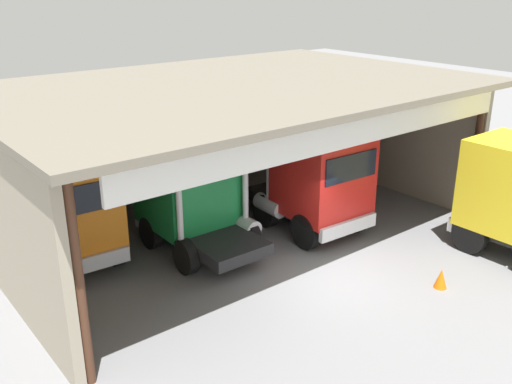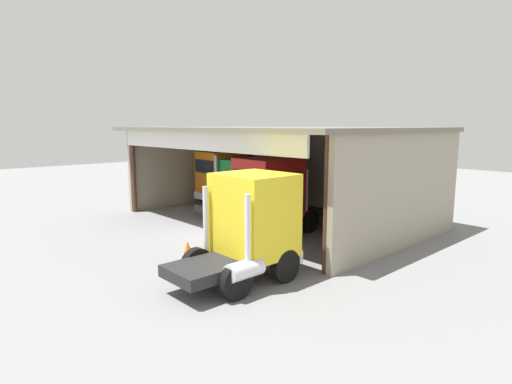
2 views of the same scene
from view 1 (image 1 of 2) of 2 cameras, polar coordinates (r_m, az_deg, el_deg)
The scene contains 8 objects.
ground_plane at distance 16.40m, azimuth 7.49°, elevation -8.76°, with size 80.00×80.00×0.00m, color slate.
workshop_shed at distance 19.16m, azimuth -4.27°, elevation 7.05°, with size 15.27×10.54×4.97m.
truck_orange_center_right_bay at distance 17.26m, azimuth -18.47°, elevation -1.49°, with size 2.56×4.98×3.43m.
truck_green_yard_outside at distance 17.65m, azimuth -6.36°, elevation -0.34°, with size 2.74×4.48×3.41m.
truck_red_center_bay at distance 18.53m, azimuth 6.16°, elevation 1.33°, with size 2.66×4.54×3.58m.
oil_drum at distance 25.57m, azimuth 3.06°, elevation 3.50°, with size 0.58×0.58×0.93m, color #197233.
tool_cart at distance 25.22m, azimuth 4.32°, elevation 3.30°, with size 0.90×0.60×1.00m, color red.
traffic_cone at distance 16.57m, azimuth 18.06°, elevation -8.26°, with size 0.36×0.36×0.56m, color orange.
Camera 1 is at (-10.49, -9.73, 8.02)m, focal length 39.87 mm.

